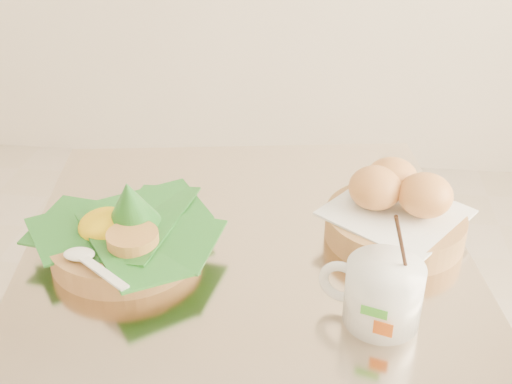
# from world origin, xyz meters

# --- Properties ---
(cafe_table) EXTENTS (0.80, 0.80, 0.75)m
(cafe_table) POSITION_xyz_m (0.10, 0.04, 0.53)
(cafe_table) COLOR gray
(cafe_table) RESTS_ON floor
(rice_basket) EXTENTS (0.29, 0.29, 0.15)m
(rice_basket) POSITION_xyz_m (-0.08, -0.02, 0.79)
(rice_basket) COLOR tan
(rice_basket) RESTS_ON cafe_table
(bread_basket) EXTENTS (0.27, 0.27, 0.12)m
(bread_basket) POSITION_xyz_m (0.34, 0.09, 0.80)
(bread_basket) COLOR tan
(bread_basket) RESTS_ON cafe_table
(coffee_mug) EXTENTS (0.14, 0.11, 0.18)m
(coffee_mug) POSITION_xyz_m (0.31, -0.12, 0.80)
(coffee_mug) COLOR white
(coffee_mug) RESTS_ON cafe_table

